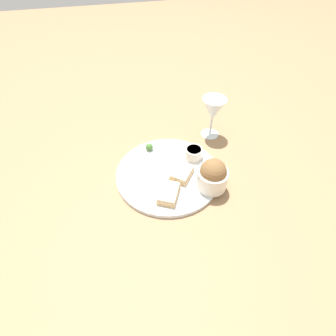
% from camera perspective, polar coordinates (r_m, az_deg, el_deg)
% --- Properties ---
extents(ground_plane, '(4.00, 4.00, 0.00)m').
position_cam_1_polar(ground_plane, '(0.85, 0.00, -1.60)').
color(ground_plane, '#93704C').
extents(dinner_plate, '(0.33, 0.33, 0.01)m').
position_cam_1_polar(dinner_plate, '(0.84, 0.00, -1.27)').
color(dinner_plate, silver).
rests_on(dinner_plate, ground_plane).
extents(salad_bowl, '(0.09, 0.09, 0.10)m').
position_cam_1_polar(salad_bowl, '(0.78, 9.66, -1.61)').
color(salad_bowl, silver).
rests_on(salad_bowl, dinner_plate).
extents(sauce_ramekin, '(0.06, 0.06, 0.04)m').
position_cam_1_polar(sauce_ramekin, '(0.88, 5.62, 3.34)').
color(sauce_ramekin, beige).
rests_on(sauce_ramekin, dinner_plate).
extents(cheese_toast_near, '(0.10, 0.08, 0.03)m').
position_cam_1_polar(cheese_toast_near, '(0.76, 0.15, -5.55)').
color(cheese_toast_near, tan).
rests_on(cheese_toast_near, dinner_plate).
extents(cheese_toast_far, '(0.09, 0.09, 0.03)m').
position_cam_1_polar(cheese_toast_far, '(0.82, 3.04, -1.15)').
color(cheese_toast_far, tan).
rests_on(cheese_toast_far, dinner_plate).
extents(wine_glass, '(0.08, 0.08, 0.15)m').
position_cam_1_polar(wine_glass, '(0.95, 9.79, 12.17)').
color(wine_glass, silver).
rests_on(wine_glass, ground_plane).
extents(garnish, '(0.03, 0.03, 0.03)m').
position_cam_1_polar(garnish, '(0.91, -4.10, 4.60)').
color(garnish, '#477533').
rests_on(garnish, dinner_plate).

